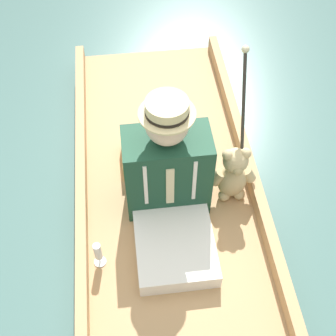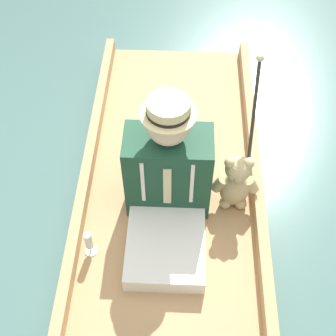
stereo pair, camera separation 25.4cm
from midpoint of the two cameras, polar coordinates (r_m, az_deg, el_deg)
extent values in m
plane|color=#476B66|center=(2.90, -2.13, -7.04)|extent=(16.00, 16.00, 0.00)
cube|color=tan|center=(2.85, -2.16, -6.39)|extent=(1.11, 3.10, 0.12)
cube|color=tan|center=(2.82, 8.49, -4.00)|extent=(0.06, 3.10, 0.10)
cube|color=tan|center=(2.79, -13.10, -6.09)|extent=(0.06, 3.10, 0.10)
cube|color=#B7933D|center=(3.00, -4.01, 1.47)|extent=(0.42, 0.30, 0.11)
cube|color=white|center=(2.61, -1.94, -9.92)|extent=(0.43, 0.47, 0.11)
cube|color=#19422D|center=(2.63, -2.87, -0.61)|extent=(0.48, 0.27, 0.55)
cube|color=beige|center=(2.52, -2.62, -2.48)|extent=(0.04, 0.01, 0.30)
cube|color=white|center=(2.50, 0.36, -1.81)|extent=(0.02, 0.01, 0.33)
cube|color=white|center=(2.50, -5.66, -2.38)|extent=(0.02, 0.01, 0.33)
sphere|color=beige|center=(2.34, -3.24, 5.21)|extent=(0.23, 0.23, 0.23)
cylinder|color=beige|center=(2.29, -3.32, 6.48)|extent=(0.29, 0.29, 0.01)
cylinder|color=beige|center=(2.26, -3.37, 7.22)|extent=(0.21, 0.21, 0.07)
cylinder|color=black|center=(2.28, -3.34, 6.78)|extent=(0.22, 0.22, 0.02)
ellipsoid|color=tan|center=(2.78, 5.25, -1.69)|extent=(0.17, 0.14, 0.26)
sphere|color=tan|center=(2.64, 5.54, 0.75)|extent=(0.15, 0.15, 0.15)
sphere|color=tan|center=(2.61, 5.77, -0.46)|extent=(0.06, 0.06, 0.06)
sphere|color=tan|center=(2.60, 6.74, 1.63)|extent=(0.06, 0.06, 0.06)
sphere|color=tan|center=(2.59, 4.51, 1.42)|extent=(0.06, 0.06, 0.06)
cylinder|color=tan|center=(2.77, 7.19, -0.94)|extent=(0.10, 0.07, 0.11)
cylinder|color=tan|center=(2.73, 3.41, -1.32)|extent=(0.10, 0.07, 0.11)
sphere|color=tan|center=(2.85, 6.15, -3.32)|extent=(0.07, 0.07, 0.07)
sphere|color=tan|center=(2.83, 4.32, -3.51)|extent=(0.07, 0.07, 0.07)
cylinder|color=silver|center=(2.68, -11.03, -11.33)|extent=(0.07, 0.07, 0.01)
cylinder|color=silver|center=(2.65, -11.12, -11.04)|extent=(0.01, 0.01, 0.05)
cylinder|color=silver|center=(2.58, -11.42, -10.13)|extent=(0.04, 0.04, 0.12)
cylinder|color=#2D2823|center=(2.73, 6.49, 5.39)|extent=(0.02, 0.34, 0.80)
sphere|color=beige|center=(2.58, 6.59, 14.07)|extent=(0.04, 0.04, 0.04)
camera|label=1|loc=(0.13, -92.87, -3.60)|focal=50.00mm
camera|label=2|loc=(0.13, 87.13, 3.60)|focal=50.00mm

